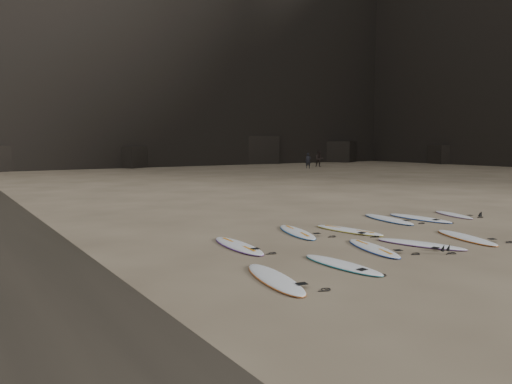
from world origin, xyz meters
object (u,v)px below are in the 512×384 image
surfboard_0 (275,278)px  surfboard_1 (342,264)px  surfboard_8 (388,219)px  surfboard_6 (297,232)px  person_a (308,161)px  surfboard_2 (373,248)px  surfboard_4 (466,237)px  surfboard_5 (238,245)px  surfboard_7 (349,230)px  surfboard_3 (420,244)px  surfboard_10 (453,215)px  person_b (319,159)px  surfboard_9 (419,218)px

surfboard_0 → surfboard_1: 2.02m
surfboard_8 → surfboard_6: bearing=-165.9°
surfboard_0 → person_a: person_a is taller
surfboard_2 → surfboard_4: surfboard_4 is taller
surfboard_0 → surfboard_1: size_ratio=1.07×
person_a → surfboard_4: bearing=-96.6°
surfboard_5 → surfboard_7: 4.26m
surfboard_4 → person_a: (20.75, 33.36, 0.78)m
surfboard_3 → surfboard_5: (-4.42, 2.58, 0.00)m
surfboard_0 → surfboard_7: surfboard_0 is taller
surfboard_7 → surfboard_10: surfboard_7 is taller
surfboard_1 → person_b: bearing=48.2°
surfboard_6 → surfboard_7: 1.74m
surfboard_2 → surfboard_7: (1.34, 2.38, 0.00)m
surfboard_0 → surfboard_5: bearing=83.9°
surfboard_4 → surfboard_8: surfboard_8 is taller
surfboard_4 → surfboard_5: bearing=174.9°
surfboard_8 → surfboard_0: bearing=-141.2°
surfboard_8 → person_a: person_a is taller
surfboard_6 → surfboard_10: surfboard_6 is taller
surfboard_0 → surfboard_2: 4.10m
surfboard_2 → surfboard_4: (3.44, -0.45, 0.00)m
surfboard_0 → surfboard_4: surfboard_0 is taller
surfboard_0 → surfboard_3: 5.53m
surfboard_3 → surfboard_1: bearing=170.1°
surfboard_1 → surfboard_5: surfboard_5 is taller
surfboard_2 → person_a: 40.86m
surfboard_1 → surfboard_4: 5.41m
surfboard_2 → surfboard_7: bearing=77.2°
surfboard_0 → surfboard_10: (11.19, 3.72, -0.01)m
surfboard_1 → surfboard_9: bearing=24.5°
surfboard_5 → person_b: (30.13, 32.43, 0.87)m
surfboard_0 → surfboard_8: 9.20m
surfboard_10 → person_b: (20.00, 31.99, 0.88)m
surfboard_5 → surfboard_9: (8.26, 0.56, 0.00)m
surfboard_0 → person_b: 47.42m
surfboard_3 → surfboard_9: surfboard_9 is taller
surfboard_0 → surfboard_7: bearing=44.5°
surfboard_3 → surfboard_6: 3.80m
surfboard_2 → surfboard_8: (4.16, 3.27, 0.00)m
surfboard_7 → person_a: person_a is taller
surfboard_1 → surfboard_10: surfboard_1 is taller
person_a → person_b: size_ratio=0.91×
surfboard_5 → person_a: size_ratio=1.63×
surfboard_3 → surfboard_8: (2.65, 3.61, 0.00)m
surfboard_5 → surfboard_7: size_ratio=1.05×
surfboard_0 → surfboard_8: (8.13, 4.31, 0.00)m
surfboard_7 → surfboard_9: (4.00, 0.43, 0.00)m
surfboard_3 → surfboard_4: 1.93m
surfboard_8 → person_a: bearing=66.8°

